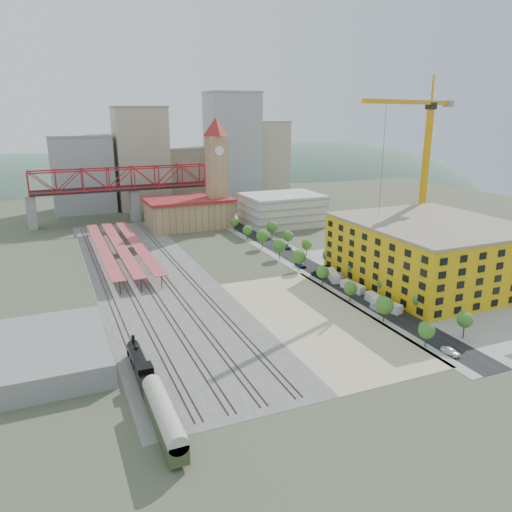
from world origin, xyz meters
name	(u,v)px	position (x,y,z in m)	size (l,w,h in m)	color
ground	(277,279)	(0.00, 0.00, 0.00)	(400.00, 400.00, 0.00)	#474C38
ballast_strip	(150,277)	(-36.00, 17.50, 0.03)	(36.00, 165.00, 0.06)	#605E59
dirt_lot	(316,318)	(-4.00, -31.50, 0.03)	(28.00, 67.00, 0.06)	tan
street_asphalt	(300,261)	(16.00, 15.00, 0.03)	(12.00, 170.00, 0.06)	black
sidewalk_west	(285,262)	(10.50, 15.00, 0.02)	(3.00, 170.00, 0.04)	gray
sidewalk_east	(313,259)	(21.50, 15.00, 0.02)	(3.00, 170.00, 0.04)	gray
construction_pad	(435,280)	(45.00, -20.00, 0.03)	(50.00, 90.00, 0.06)	gray
rail_tracks	(144,278)	(-37.80, 17.50, 0.15)	(26.56, 160.00, 0.18)	#382B23
platform_canopies	(120,246)	(-41.00, 45.00, 3.99)	(16.00, 80.00, 4.12)	#BC484D
station_hall	(189,212)	(-5.00, 82.00, 6.67)	(38.00, 24.00, 13.10)	tan
clock_tower	(217,162)	(8.00, 79.99, 28.70)	(12.00, 12.00, 52.00)	tan
parking_garage	(282,209)	(36.00, 70.00, 7.00)	(34.00, 26.00, 14.00)	silver
truss_bridge	(133,181)	(-25.00, 105.00, 18.86)	(94.00, 9.60, 25.60)	gray
construction_building	(430,252)	(42.00, -20.00, 9.41)	(44.60, 50.60, 18.80)	gold
warehouse	(52,351)	(-66.00, -30.00, 2.50)	(22.00, 32.00, 5.00)	gray
street_trees	(314,269)	(16.00, 5.00, 0.00)	(15.40, 124.40, 8.00)	#3B7021
skyline	(180,163)	(7.47, 142.31, 22.81)	(133.00, 46.00, 60.00)	#9EA0A3
distant_hills	(193,270)	(45.28, 260.00, -79.54)	(647.00, 264.00, 227.00)	#4C6B59
locomotive	(142,368)	(-50.00, -43.73, 2.14)	(2.97, 22.90, 5.73)	black
coach	(164,418)	(-50.00, -63.28, 3.19)	(3.29, 19.08, 5.99)	#313E21
tower_crane	(422,147)	(59.04, 7.30, 38.48)	(54.58, 24.69, 62.35)	orange
site_trailer_a	(386,306)	(16.00, -33.83, 1.20)	(2.30, 8.76, 2.40)	silver
site_trailer_b	(377,300)	(16.00, -29.86, 1.22)	(2.34, 8.89, 2.43)	silver
site_trailer_c	(353,287)	(16.00, -18.05, 1.18)	(2.27, 8.62, 2.36)	silver
site_trailer_d	(333,276)	(16.00, -6.99, 1.28)	(2.46, 9.34, 2.56)	silver
car_0	(451,352)	(13.00, -60.00, 0.73)	(1.73, 4.31, 1.47)	white
car_1	(377,309)	(13.00, -33.66, 0.68)	(1.45, 4.15, 1.37)	gray
car_2	(318,275)	(13.00, -3.23, 0.74)	(2.46, 5.33, 1.48)	black
car_3	(301,265)	(13.00, 8.65, 0.77)	(2.17, 5.34, 1.55)	#1A2F4E
car_4	(377,296)	(19.00, -25.65, 0.68)	(1.60, 3.98, 1.36)	silver
car_5	(340,275)	(19.00, -6.23, 0.73)	(1.54, 4.43, 1.46)	#939398
car_6	(327,269)	(19.00, 1.32, 0.76)	(2.51, 5.45, 1.52)	black
car_7	(287,247)	(19.00, 31.30, 0.79)	(2.22, 5.46, 1.58)	navy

